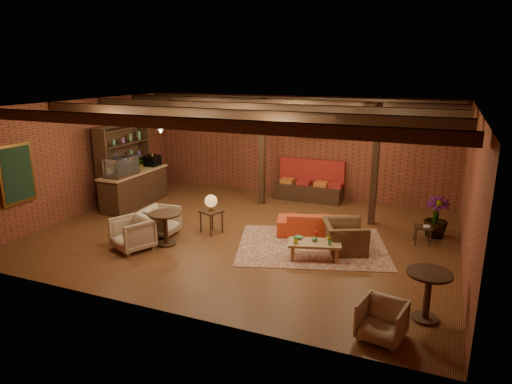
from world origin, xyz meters
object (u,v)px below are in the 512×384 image
at_px(side_table_lamp, 211,204).
at_px(round_table_right, 428,288).
at_px(armchair_a, 161,220).
at_px(armchair_b, 132,232).
at_px(plant_tall, 441,177).
at_px(coffee_table, 314,244).
at_px(side_table_book, 423,228).
at_px(armchair_far, 382,319).
at_px(sofa, 318,223).
at_px(armchair_right, 345,232).
at_px(round_table_left, 165,223).

height_order(side_table_lamp, round_table_right, side_table_lamp).
relative_size(armchair_a, armchair_b, 0.95).
bearing_deg(plant_tall, coffee_table, -134.24).
xyz_separation_m(armchair_b, round_table_right, (6.39, -0.64, 0.16)).
relative_size(coffee_table, side_table_book, 2.73).
distance_m(round_table_right, plant_tall, 4.28).
bearing_deg(armchair_b, armchair_far, 10.77).
distance_m(side_table_lamp, armchair_far, 5.61).
xyz_separation_m(sofa, plant_tall, (2.72, 0.96, 1.24)).
bearing_deg(armchair_far, armchair_right, 122.02).
bearing_deg(armchair_b, side_table_lamp, 80.27).
distance_m(armchair_b, armchair_far, 5.97).
distance_m(sofa, round_table_left, 3.74).
relative_size(side_table_lamp, plant_tall, 0.33).
xyz_separation_m(coffee_table, armchair_a, (-3.92, -0.03, 0.05)).
bearing_deg(armchair_b, sofa, 60.29).
relative_size(coffee_table, armchair_a, 1.59).
bearing_deg(side_table_book, round_table_right, -85.87).
height_order(armchair_right, plant_tall, plant_tall).
distance_m(armchair_right, side_table_book, 1.97).
distance_m(armchair_a, side_table_book, 6.34).
height_order(sofa, round_table_left, round_table_left).
relative_size(round_table_left, armchair_b, 0.95).
height_order(side_table_lamp, armchair_far, side_table_lamp).
bearing_deg(plant_tall, sofa, -160.60).
xyz_separation_m(round_table_right, armchair_far, (-0.60, -0.85, -0.23)).
relative_size(armchair_right, plant_tall, 0.34).
bearing_deg(armchair_a, side_table_lamp, -63.73).
bearing_deg(armchair_a, armchair_b, 172.78).
relative_size(sofa, armchair_b, 2.43).
bearing_deg(round_table_right, armchair_right, 127.80).
distance_m(round_table_left, side_table_book, 6.07).
relative_size(side_table_book, armchair_far, 0.67).
relative_size(coffee_table, armchair_right, 1.19).
xyz_separation_m(side_table_lamp, plant_tall, (5.23, 1.87, 0.77)).
xyz_separation_m(side_table_book, plant_tall, (0.26, 0.63, 1.12)).
distance_m(side_table_lamp, armchair_a, 1.31).
distance_m(coffee_table, armchair_a, 3.92).
distance_m(coffee_table, side_table_book, 2.82).
xyz_separation_m(coffee_table, side_table_book, (2.14, 1.83, 0.06)).
relative_size(sofa, round_table_right, 2.34).
height_order(coffee_table, round_table_right, round_table_right).
height_order(armchair_a, armchair_far, armchair_a).
relative_size(armchair_right, side_table_book, 2.29).
bearing_deg(round_table_left, coffee_table, 8.90).
xyz_separation_m(coffee_table, round_table_left, (-3.44, -0.54, 0.18)).
distance_m(sofa, armchair_right, 1.16).
distance_m(sofa, side_table_lamp, 2.71).
xyz_separation_m(armchair_b, armchair_right, (4.50, 1.78, 0.04)).
bearing_deg(side_table_book, armchair_far, -94.53).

